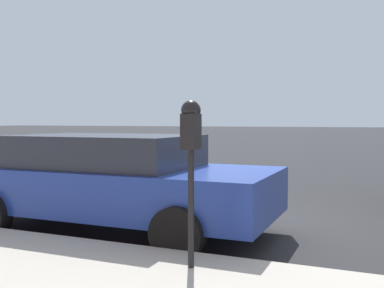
% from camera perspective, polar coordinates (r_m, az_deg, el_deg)
% --- Properties ---
extents(ground_plane, '(220.00, 220.00, 0.00)m').
position_cam_1_polar(ground_plane, '(7.09, 6.09, -10.05)').
color(ground_plane, '#2B2B2D').
extents(parking_meter, '(0.21, 0.19, 1.61)m').
position_cam_1_polar(parking_meter, '(4.27, -0.13, 0.52)').
color(parking_meter, black).
rests_on(parking_meter, sidewalk).
extents(car_blue, '(2.16, 4.57, 1.39)m').
position_cam_1_polar(car_blue, '(6.59, -9.94, -4.44)').
color(car_blue, navy).
rests_on(car_blue, ground_plane).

